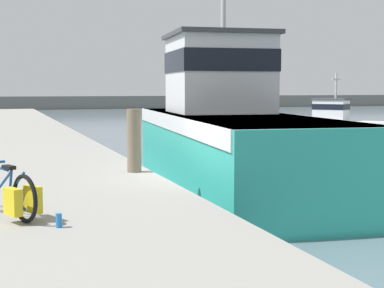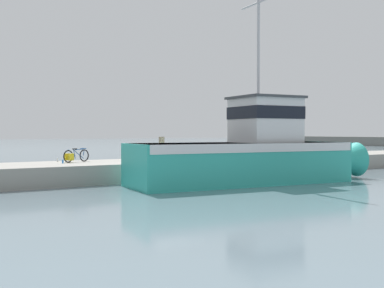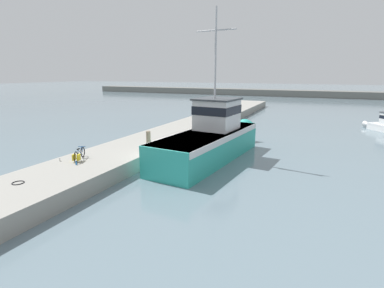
{
  "view_description": "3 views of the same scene",
  "coord_description": "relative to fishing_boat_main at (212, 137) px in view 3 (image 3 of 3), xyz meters",
  "views": [
    {
      "loc": [
        -4.36,
        -11.43,
        2.71
      ],
      "look_at": [
        -0.61,
        -0.25,
        1.58
      ],
      "focal_mm": 55.0,
      "sensor_mm": 36.0,
      "label": 1
    },
    {
      "loc": [
        19.98,
        -11.45,
        2.5
      ],
      "look_at": [
        0.21,
        1.19,
        1.93
      ],
      "focal_mm": 45.0,
      "sensor_mm": 36.0,
      "label": 2
    },
    {
      "loc": [
        9.09,
        -16.18,
        6.08
      ],
      "look_at": [
        1.47,
        0.77,
        1.64
      ],
      "focal_mm": 28.0,
      "sensor_mm": 36.0,
      "label": 3
    }
  ],
  "objects": [
    {
      "name": "water_bottle_by_bike",
      "position": [
        -5.37,
        -7.76,
        -0.47
      ],
      "size": [
        0.08,
        0.08,
        0.18
      ],
      "primitive_type": "cylinder",
      "color": "blue",
      "rests_on": "dock_pier"
    },
    {
      "name": "dock_pier",
      "position": [
        -5.26,
        -3.76,
        -1.04
      ],
      "size": [
        4.55,
        80.0,
        0.96
      ],
      "primitive_type": "cube",
      "color": "gray",
      "rests_on": "ground_plane"
    },
    {
      "name": "mooring_post",
      "position": [
        -3.36,
        -3.25,
        0.1
      ],
      "size": [
        0.3,
        0.3,
        1.32
      ],
      "primitive_type": "cylinder",
      "color": "#756651",
      "rests_on": "dock_pier"
    },
    {
      "name": "bicycle_touring",
      "position": [
        -5.92,
        -7.01,
        -0.24
      ],
      "size": [
        0.86,
        1.62,
        0.71
      ],
      "rotation": [
        0.0,
        0.0,
        0.42
      ],
      "color": "black",
      "rests_on": "dock_pier"
    },
    {
      "name": "water_bottle_on_curb",
      "position": [
        -6.84,
        -7.59,
        -0.46
      ],
      "size": [
        0.07,
        0.07,
        0.2
      ],
      "primitive_type": "cylinder",
      "color": "silver",
      "rests_on": "dock_pier"
    },
    {
      "name": "fishing_boat_main",
      "position": [
        0.0,
        0.0,
        0.0
      ],
      "size": [
        4.42,
        13.27,
        10.41
      ],
      "rotation": [
        0.0,
        0.0,
        -0.1
      ],
      "color": "teal",
      "rests_on": "ground_plane"
    },
    {
      "name": "hose_coil",
      "position": [
        -5.71,
        -11.1,
        -0.54
      ],
      "size": [
        0.56,
        0.56,
        0.04
      ],
      "primitive_type": "torus",
      "color": "black",
      "rests_on": "dock_pier"
    },
    {
      "name": "ground_plane",
      "position": [
        -1.73,
        -3.76,
        -1.52
      ],
      "size": [
        320.0,
        320.0,
        0.0
      ],
      "primitive_type": "plane",
      "color": "slate"
    }
  ]
}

